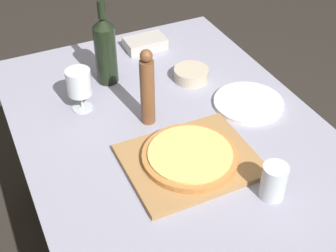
{
  "coord_description": "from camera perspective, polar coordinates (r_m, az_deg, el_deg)",
  "views": [
    {
      "loc": [
        -0.51,
        -1.05,
        1.7
      ],
      "look_at": [
        -0.04,
        -0.05,
        0.79
      ],
      "focal_mm": 50.0,
      "sensor_mm": 36.0,
      "label": 1
    }
  ],
  "objects": [
    {
      "name": "dining_table",
      "position": [
        1.58,
        0.4,
        -2.8
      ],
      "size": [
        0.95,
        1.32,
        0.73
      ],
      "color": "#9393A8",
      "rests_on": "ground_plane"
    },
    {
      "name": "cutting_board",
      "position": [
        1.39,
        2.68,
        -4.24
      ],
      "size": [
        0.38,
        0.31,
        0.02
      ],
      "color": "#A87A47",
      "rests_on": "dining_table"
    },
    {
      "name": "pizza",
      "position": [
        1.37,
        2.7,
        -3.62
      ],
      "size": [
        0.28,
        0.28,
        0.02
      ],
      "color": "#BC7A3D",
      "rests_on": "cutting_board"
    },
    {
      "name": "wine_bottle",
      "position": [
        1.68,
        -7.64,
        9.23
      ],
      "size": [
        0.08,
        0.08,
        0.31
      ],
      "color": "black",
      "rests_on": "dining_table"
    },
    {
      "name": "pepper_mill",
      "position": [
        1.47,
        -2.53,
        4.55
      ],
      "size": [
        0.05,
        0.05,
        0.27
      ],
      "color": "brown",
      "rests_on": "dining_table"
    },
    {
      "name": "wine_glass",
      "position": [
        1.57,
        -10.79,
        5.14
      ],
      "size": [
        0.08,
        0.08,
        0.15
      ],
      "color": "silver",
      "rests_on": "dining_table"
    },
    {
      "name": "small_bowl",
      "position": [
        1.73,
        2.85,
        6.32
      ],
      "size": [
        0.13,
        0.13,
        0.04
      ],
      "color": "beige",
      "rests_on": "dining_table"
    },
    {
      "name": "drinking_tumbler",
      "position": [
        1.3,
        12.74,
        -6.6
      ],
      "size": [
        0.07,
        0.07,
        0.11
      ],
      "color": "silver",
      "rests_on": "dining_table"
    },
    {
      "name": "dinner_plate",
      "position": [
        1.63,
        9.8,
        2.79
      ],
      "size": [
        0.24,
        0.24,
        0.01
      ],
      "color": "white",
      "rests_on": "dining_table"
    },
    {
      "name": "food_container",
      "position": [
        1.93,
        -2.79,
        10.04
      ],
      "size": [
        0.16,
        0.1,
        0.04
      ],
      "color": "#BCB7AD",
      "rests_on": "dining_table"
    }
  ]
}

